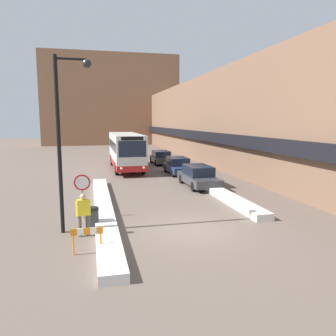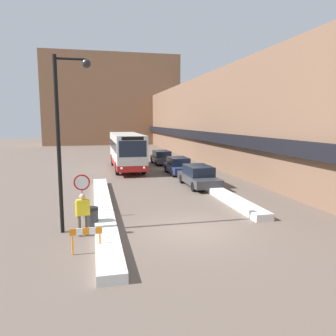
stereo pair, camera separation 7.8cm
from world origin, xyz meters
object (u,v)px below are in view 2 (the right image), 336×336
Objects in this scene: parked_car_back at (162,157)px; construction_barricade at (86,235)px; trash_bin at (92,218)px; pedestrian at (83,211)px; parked_car_front at (198,176)px; street_lamp at (64,127)px; stop_sign at (82,187)px; parked_car_middle at (178,166)px; city_bus at (126,150)px.

parked_car_back is 24.22m from construction_barricade.
pedestrian is at bearing -111.82° from trash_bin.
street_lamp is (-8.30, -7.92, 3.63)m from parked_car_front.
construction_barricade is at bearing -87.01° from stop_sign.
pedestrian is 1.59× the size of construction_barricade.
construction_barricade is (0.14, -1.87, -0.38)m from pedestrian.
construction_barricade is (0.23, -4.42, -0.86)m from stop_sign.
parked_car_front is at bearing 46.49° from trash_bin.
stop_sign reaches higher than parked_car_back.
stop_sign is 0.30× the size of street_lamp.
parked_car_middle is 16.24m from street_lamp.
pedestrian is at bearing -101.28° from city_bus.
parked_car_back is at bearing 71.84° from construction_barricade.
stop_sign is (-7.78, -11.57, 0.80)m from parked_car_middle.
parked_car_middle is (4.10, -3.87, -1.12)m from city_bus.
stop_sign is at bearing -123.90° from parked_car_middle.
street_lamp is 7.54× the size of trash_bin.
trash_bin is (-7.37, -20.33, -0.23)m from parked_car_back.
city_bus reaches higher than trash_bin.
construction_barricade is at bearing -93.80° from trash_bin.
stop_sign is at bearing 74.58° from street_lamp.
construction_barricade is at bearing -108.16° from parked_car_back.
parked_car_middle is 3.91× the size of construction_barricade.
stop_sign is 1.21× the size of pedestrian.
trash_bin is at bearing -76.81° from stop_sign.
trash_bin is at bearing 86.20° from construction_barricade.
stop_sign is at bearing 83.86° from pedestrian.
parked_car_middle is 4.53× the size of trash_bin.
stop_sign reaches higher than parked_car_front.
pedestrian is 1.92m from construction_barricade.
parked_car_back is 22.41m from street_lamp.
city_bus is 17.55m from trash_bin.
city_bus is at bearing 76.61° from stop_sign.
pedestrian is at bearing -46.91° from street_lamp.
parked_car_middle is at bearing 61.05° from trash_bin.
construction_barricade is (-7.55, -23.01, -0.04)m from parked_car_back.
parked_car_front reaches higher than parked_car_back.
parked_car_front is at bearing 37.73° from stop_sign.
trash_bin is at bearing -118.95° from parked_car_middle.
trash_bin is 2.69m from construction_barricade.
parked_car_front reaches higher than parked_car_middle.
construction_barricade is at bearing -73.35° from street_lamp.
trash_bin is (-7.37, -7.76, -0.26)m from parked_car_front.
parked_car_front is (4.10, -9.43, -1.10)m from city_bus.
trash_bin is at bearing -133.51° from parked_car_front.
parked_car_front is 2.28× the size of stop_sign.
street_lamp reaches higher than stop_sign.
stop_sign reaches higher than construction_barricade.
city_bus is at bearing 113.49° from parked_car_front.
parked_car_front is 1.12× the size of parked_car_middle.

